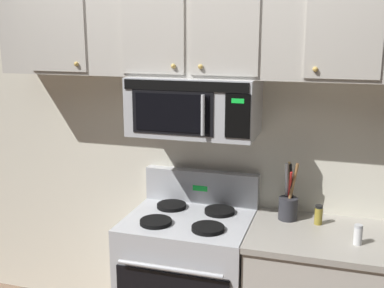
{
  "coord_description": "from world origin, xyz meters",
  "views": [
    {
      "loc": [
        0.82,
        -2.18,
        2.01
      ],
      "look_at": [
        0.0,
        0.49,
        1.35
      ],
      "focal_mm": 44.55,
      "sensor_mm": 36.0,
      "label": 1
    }
  ],
  "objects": [
    {
      "name": "spice_jar",
      "position": [
        0.76,
        0.56,
        0.96
      ],
      "size": [
        0.05,
        0.05,
        0.12
      ],
      "color": "olive",
      "rests_on": "counter_segment"
    },
    {
      "name": "utensil_crock_charcoal",
      "position": [
        0.58,
        0.58,
        1.0
      ],
      "size": [
        0.12,
        0.12,
        0.36
      ],
      "color": "#2D2D33",
      "rests_on": "counter_segment"
    },
    {
      "name": "over_range_microwave",
      "position": [
        -0.0,
        0.54,
        1.58
      ],
      "size": [
        0.76,
        0.43,
        0.35
      ],
      "color": "#B7BABF"
    },
    {
      "name": "upper_cabinets",
      "position": [
        -0.0,
        0.57,
        2.02
      ],
      "size": [
        2.5,
        0.36,
        0.55
      ],
      "color": "#BCB7AD"
    },
    {
      "name": "salt_shaker",
      "position": [
        0.97,
        0.34,
        0.95
      ],
      "size": [
        0.05,
        0.05,
        0.11
      ],
      "color": "white",
      "rests_on": "counter_segment"
    },
    {
      "name": "back_wall",
      "position": [
        0.0,
        0.79,
        1.35
      ],
      "size": [
        5.2,
        0.1,
        2.7
      ],
      "primitive_type": "cube",
      "color": "silver",
      "rests_on": "ground_plane"
    },
    {
      "name": "stove_range",
      "position": [
        0.0,
        0.42,
        0.47
      ],
      "size": [
        0.76,
        0.69,
        1.12
      ],
      "color": "#B7BABF",
      "rests_on": "ground_plane"
    }
  ]
}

